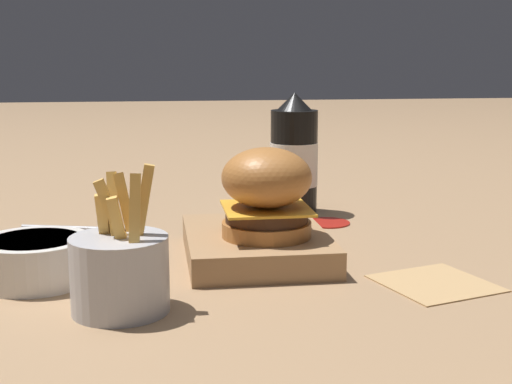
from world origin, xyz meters
The scene contains 9 objects.
ground_plane centered at (0.00, 0.00, 0.00)m, with size 6.00×6.00×0.00m, color #9E7A56.
serving_board centered at (-0.05, 0.02, 0.02)m, with size 0.22×0.17×0.03m.
burger centered at (-0.07, 0.01, 0.09)m, with size 0.11×0.11×0.11m.
ketchup_bottle centered at (0.20, -0.07, 0.09)m, with size 0.08×0.08×0.19m.
fries_basket centered at (-0.22, 0.18, 0.04)m, with size 0.10×0.10×0.14m.
side_bowl centered at (-0.11, 0.28, 0.03)m, with size 0.12×0.12×0.05m.
spoon centered at (0.10, 0.21, 0.01)m, with size 0.06×0.18×0.01m.
ketchup_puddle centered at (0.11, -0.11, 0.00)m, with size 0.07×0.07×0.00m.
parchment_square centered at (-0.18, -0.16, 0.00)m, with size 0.14×0.14×0.00m.
Camera 1 is at (-0.89, 0.15, 0.25)m, focal length 50.00 mm.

